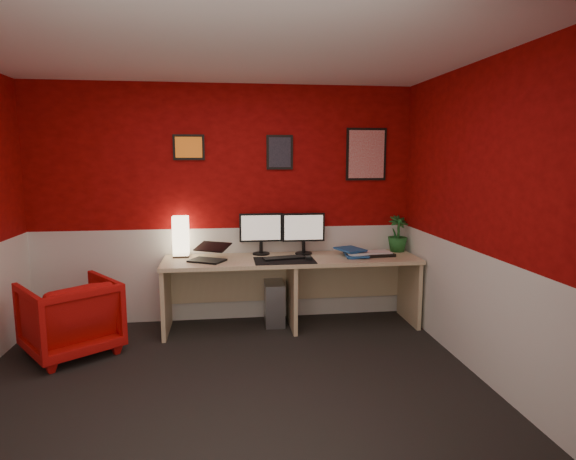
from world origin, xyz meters
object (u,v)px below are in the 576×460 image
object	(u,v)px
laptop	(207,250)
pc_tower	(274,302)
desk	(292,292)
potted_plant	(398,234)
shoji_lamp	(181,238)
zen_tray	(376,254)
monitor_left	(261,227)
armchair	(70,317)
monitor_right	(304,227)

from	to	relation	value
laptop	pc_tower	world-z (taller)	laptop
desk	potted_plant	bearing A→B (deg)	9.31
shoji_lamp	desk	bearing A→B (deg)	-10.82
zen_tray	laptop	bearing A→B (deg)	-177.88
desk	monitor_left	world-z (taller)	monitor_left
monitor_left	shoji_lamp	bearing A→B (deg)	-179.39
pc_tower	armchair	world-z (taller)	armchair
monitor_left	desk	bearing A→B (deg)	-37.03
monitor_left	monitor_right	size ratio (longest dim) A/B	1.00
monitor_left	monitor_right	xyz separation A→B (m)	(0.45, -0.04, 0.00)
shoji_lamp	armchair	bearing A→B (deg)	-145.53
pc_tower	monitor_right	bearing A→B (deg)	6.45
desk	zen_tray	size ratio (longest dim) A/B	7.43
potted_plant	pc_tower	size ratio (longest dim) A/B	0.87
monitor_left	zen_tray	world-z (taller)	monitor_left
laptop	pc_tower	bearing A→B (deg)	46.35
monitor_left	zen_tray	bearing A→B (deg)	-10.35
zen_tray	pc_tower	size ratio (longest dim) A/B	0.78
laptop	pc_tower	xyz separation A→B (m)	(0.68, 0.21, -0.61)
desk	armchair	distance (m)	2.10
monitor_right	pc_tower	size ratio (longest dim) A/B	1.29
laptop	pc_tower	distance (m)	0.94
zen_tray	pc_tower	bearing A→B (deg)	171.96
desk	zen_tray	distance (m)	0.97
shoji_lamp	pc_tower	size ratio (longest dim) A/B	0.89
desk	laptop	bearing A→B (deg)	-176.17
monitor_left	monitor_right	world-z (taller)	same
desk	monitor_right	bearing A→B (deg)	50.27
monitor_right	shoji_lamp	bearing A→B (deg)	178.62
desk	armchair	xyz separation A→B (m)	(-2.06, -0.43, -0.03)
monitor_left	armchair	size ratio (longest dim) A/B	0.78
laptop	potted_plant	bearing A→B (deg)	36.04
potted_plant	pc_tower	distance (m)	1.53
desk	potted_plant	distance (m)	1.33
monitor_right	potted_plant	world-z (taller)	monitor_right
shoji_lamp	laptop	xyz separation A→B (m)	(0.27, -0.27, -0.09)
shoji_lamp	potted_plant	size ratio (longest dim) A/B	1.03
shoji_lamp	laptop	world-z (taller)	shoji_lamp
monitor_right	desk	bearing A→B (deg)	-129.73
desk	pc_tower	xyz separation A→B (m)	(-0.17, 0.16, -0.14)
shoji_lamp	zen_tray	distance (m)	2.03
zen_tray	potted_plant	distance (m)	0.40
monitor_left	armchair	bearing A→B (deg)	-159.74
laptop	monitor_left	distance (m)	0.65
shoji_lamp	monitor_left	world-z (taller)	monitor_left
zen_tray	desk	bearing A→B (deg)	-179.53
potted_plant	armchair	size ratio (longest dim) A/B	0.53
laptop	armchair	xyz separation A→B (m)	(-1.21, -0.37, -0.50)
desk	shoji_lamp	distance (m)	1.28
monitor_right	pc_tower	distance (m)	0.86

